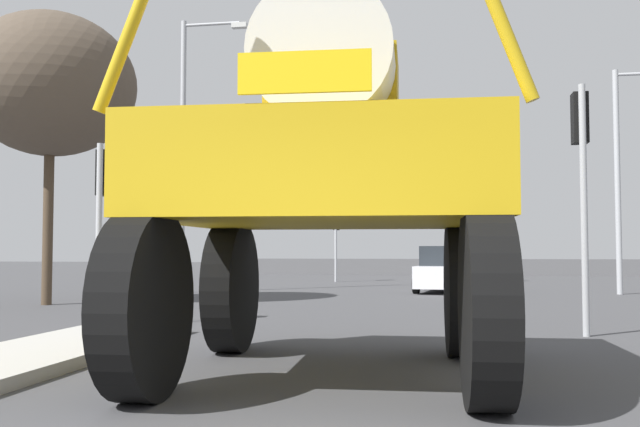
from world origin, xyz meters
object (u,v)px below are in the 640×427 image
Objects in this scene: streetlight_far_left at (188,140)px; streetlight_far_right at (622,168)px; traffic_signal_far_right at (336,229)px; sedan_ahead at (448,270)px; traffic_signal_near_left at (104,194)px; traffic_signal_near_right at (581,153)px; traffic_signal_far_left at (474,225)px; bare_tree_left at (51,85)px; oversize_sprayer at (330,186)px.

streetlight_far_left is 13.98m from streetlight_far_right.
sedan_ahead is at bearing -55.66° from traffic_signal_far_right.
streetlight_far_left is 1.27× the size of streetlight_far_right.
traffic_signal_near_left reaches higher than sedan_ahead.
traffic_signal_far_left is at bearing 92.73° from traffic_signal_near_right.
bare_tree_left reaches higher than sedan_ahead.
traffic_signal_near_left is at bearing -135.67° from streetlight_far_right.
streetlight_far_left reaches higher than oversize_sprayer.
traffic_signal_far_left reaches higher than traffic_signal_far_right.
oversize_sprayer reaches higher than sedan_ahead.
traffic_signal_near_left is 19.09m from traffic_signal_far_right.
traffic_signal_far_right is 15.81m from bare_tree_left.
traffic_signal_far_left is 0.37× the size of streetlight_far_left.
streetlight_far_right is 17.08m from bare_tree_left.
streetlight_far_right is at bearing -87.14° from sedan_ahead.
streetlight_far_right is at bearing 5.67° from streetlight_far_left.
traffic_signal_near_right is 12.00m from streetlight_far_right.
sedan_ahead is 1.34× the size of traffic_signal_far_right.
streetlight_far_right is (11.74, 11.47, 1.56)m from traffic_signal_near_left.
oversize_sprayer reaches higher than traffic_signal_near_left.
traffic_signal_far_right is at bearing 109.84° from traffic_signal_near_right.
traffic_signal_far_left is (7.47, 19.03, 0.03)m from traffic_signal_near_left.
streetlight_far_left reaches higher than traffic_signal_far_right.
bare_tree_left is at bearing -109.92° from traffic_signal_far_right.
traffic_signal_near_left is 10.63m from streetlight_far_left.
streetlight_far_left reaches higher than traffic_signal_near_right.
bare_tree_left is (-11.23, -14.54, 3.17)m from traffic_signal_far_left.
traffic_signal_near_right is at bearing -0.08° from traffic_signal_near_left.
traffic_signal_near_left is at bearing -94.52° from traffic_signal_far_right.
traffic_signal_far_left is 13.36m from streetlight_far_left.
streetlight_far_left is (-2.13, 10.09, 2.59)m from traffic_signal_near_left.
traffic_signal_far_right is (-4.82, 7.05, 1.63)m from sedan_ahead.
sedan_ahead is 1.28× the size of traffic_signal_far_left.
oversize_sprayer is 12.86m from bare_tree_left.
bare_tree_left is (-15.50, -6.98, 1.64)m from streetlight_far_right.
traffic_signal_far_right is 0.45× the size of streetlight_far_right.
sedan_ahead is 9.67m from streetlight_far_left.
sedan_ahead is 13.65m from traffic_signal_near_left.
traffic_signal_near_left is 0.82× the size of traffic_signal_near_right.
traffic_signal_far_right is at bearing 42.56° from sedan_ahead.
traffic_signal_far_left is at bearing 52.31° from bare_tree_left.
streetlight_far_right is (5.41, -0.51, 3.26)m from sedan_ahead.
traffic_signal_far_right is at bearing 67.86° from streetlight_far_left.
traffic_signal_near_right is (2.05, -11.99, 2.26)m from sedan_ahead.
streetlight_far_left is at bearing 73.76° from bare_tree_left.
streetlight_far_left is at bearing -137.04° from traffic_signal_far_left.
traffic_signal_near_left is at bearing -111.43° from traffic_signal_far_left.
oversize_sprayer is at bearing -45.63° from bare_tree_left.
oversize_sprayer is at bearing -128.76° from traffic_signal_near_right.
traffic_signal_near_right is (3.49, 4.34, 0.88)m from oversize_sprayer.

